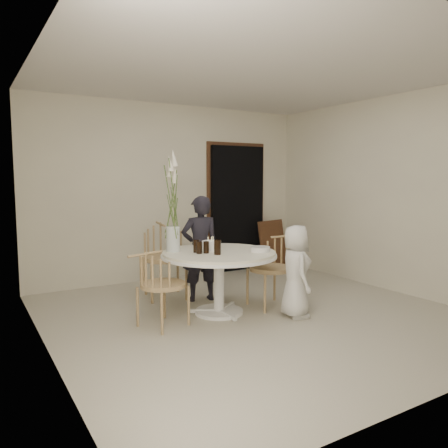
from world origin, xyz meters
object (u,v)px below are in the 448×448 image
girl (200,248)px  birthday_cake (212,245)px  table (219,261)px  chair_left (154,279)px  chair_far (163,249)px  chair_right (279,260)px  boy (296,271)px  flower_vase (173,213)px

girl → birthday_cake: 0.50m
table → chair_left: bearing=-172.8°
table → chair_far: (-0.23, 1.09, 0.01)m
chair_right → boy: size_ratio=0.84×
chair_far → girl: (0.31, -0.48, 0.05)m
table → boy: size_ratio=1.27×
flower_vase → chair_far: bearing=75.0°
chair_right → chair_left: size_ratio=1.06×
chair_far → girl: 0.57m
chair_far → birthday_cake: 0.99m
chair_left → boy: boy is taller
chair_far → chair_right: bearing=-38.2°
flower_vase → birthday_cake: bearing=-18.7°
flower_vase → boy: bearing=-36.0°
boy → birthday_cake: bearing=65.9°
girl → chair_far: bearing=-46.8°
girl → flower_vase: (-0.52, -0.33, 0.50)m
boy → birthday_cake: size_ratio=4.68×
chair_far → boy: (0.91, -1.63, -0.10)m
chair_left → boy: (1.52, -0.44, -0.01)m
table → chair_far: bearing=101.9°
chair_far → boy: size_ratio=0.93×
chair_far → birthday_cake: bearing=-66.8°
table → boy: (0.69, -0.54, -0.09)m
chair_right → flower_vase: size_ratio=0.76×
chair_left → girl: girl is taller
chair_far → chair_right: chair_far is taller
chair_right → birthday_cake: size_ratio=3.91×
girl → flower_vase: 0.80m
table → flower_vase: bearing=148.1°
flower_vase → girl: bearing=32.2°
girl → birthday_cake: bearing=88.8°
boy → table: bearing=71.3°
boy → birthday_cake: boy is taller
chair_far → chair_left: (-0.61, -1.19, -0.09)m
girl → birthday_cake: girl is taller
table → birthday_cake: birthday_cake is taller
chair_right → birthday_cake: bearing=-101.7°
chair_right → chair_left: (-1.63, -0.01, -0.03)m
table → chair_far: 1.11m
boy → flower_vase: (-1.13, 0.82, 0.65)m
chair_left → birthday_cake: size_ratio=3.70×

